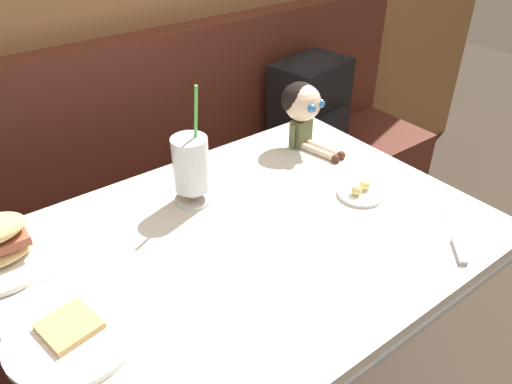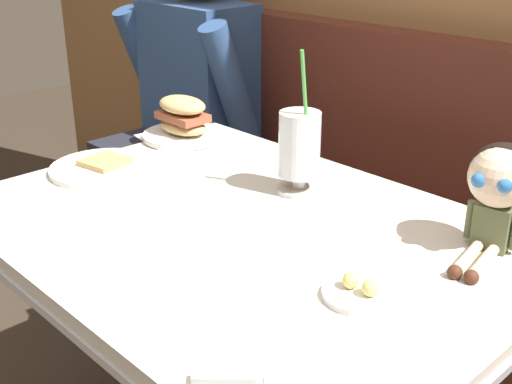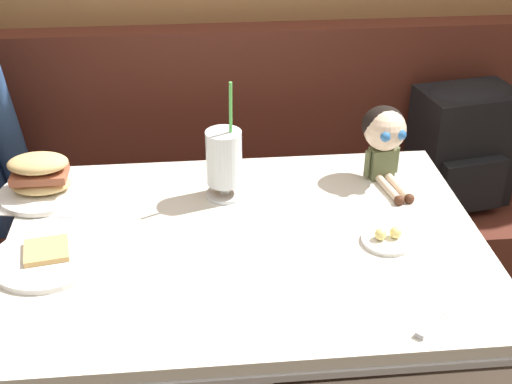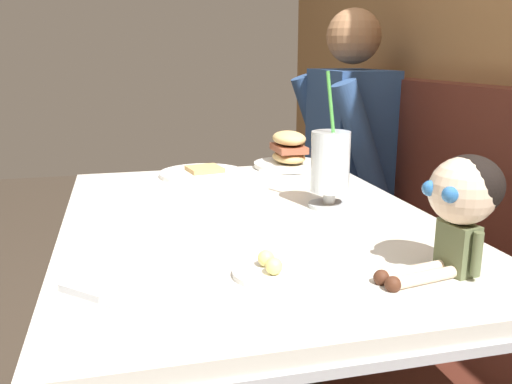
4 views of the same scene
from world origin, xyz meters
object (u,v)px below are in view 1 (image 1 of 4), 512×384
(butter_knife, at_px, (456,242))
(backpack, at_px, (311,104))
(milkshake_glass, at_px, (191,167))
(seated_doll, at_px, (302,106))
(toast_plate, at_px, (74,332))
(butter_saucer, at_px, (361,192))

(butter_knife, distance_m, backpack, 1.00)
(milkshake_glass, relative_size, butter_knife, 1.73)
(milkshake_glass, height_order, seated_doll, milkshake_glass)
(milkshake_glass, relative_size, seated_doll, 1.39)
(toast_plate, xyz_separation_m, butter_knife, (0.79, -0.27, -0.00))
(milkshake_glass, relative_size, butter_saucer, 2.63)
(toast_plate, bearing_deg, milkshake_glass, 30.70)
(butter_knife, bearing_deg, toast_plate, 161.03)
(toast_plate, height_order, butter_knife, toast_plate)
(toast_plate, relative_size, milkshake_glass, 0.79)
(toast_plate, distance_m, seated_doll, 0.88)
(butter_knife, xyz_separation_m, seated_doll, (0.03, 0.57, 0.12))
(seated_doll, relative_size, backpack, 0.56)
(butter_saucer, xyz_separation_m, butter_knife, (0.03, -0.27, -0.00))
(butter_saucer, xyz_separation_m, seated_doll, (0.06, 0.30, 0.12))
(toast_plate, height_order, seated_doll, seated_doll)
(seated_doll, bearing_deg, toast_plate, -160.01)
(butter_knife, height_order, seated_doll, seated_doll)
(backpack, bearing_deg, toast_plate, -151.62)
(butter_knife, bearing_deg, milkshake_glass, 127.10)
(butter_knife, bearing_deg, seated_doll, 86.80)
(toast_plate, relative_size, butter_saucer, 2.08)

